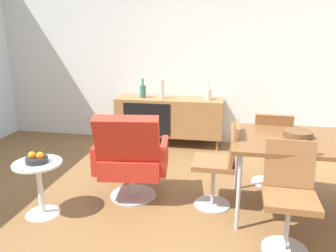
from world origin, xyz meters
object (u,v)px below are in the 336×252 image
Objects in this scene: dining_table at (321,144)px; dining_chair_near_window at (220,161)px; vase_cobalt at (143,91)px; dining_chair_back_left at (271,146)px; sideboard at (169,117)px; side_table_round at (39,182)px; vase_ceramic_small at (162,89)px; fruit_bowl at (37,159)px; wooden_bowl_on_table at (298,134)px; vase_sculptural_dark at (208,94)px; dining_chair_front_left at (289,193)px; lounge_chair_red at (131,157)px.

dining_table is 1.87× the size of dining_chair_near_window.
dining_chair_back_left is at bearing -34.75° from vase_cobalt.
sideboard is 2.37m from side_table_round.
vase_ceramic_small is 2.36m from fruit_bowl.
fruit_bowl is at bearing -168.11° from wooden_bowl_on_table.
dining_chair_near_window is 1.65× the size of side_table_round.
vase_sculptural_dark is 0.48× the size of side_table_round.
dining_chair_back_left and dining_chair_front_left have the same top height.
lounge_chair_red is (-1.77, -0.02, -0.23)m from dining_table.
sideboard is 6.39× the size of vase_sculptural_dark.
side_table_round is at bearing -164.79° from dining_chair_near_window.
fruit_bowl is (-0.72, -2.22, -0.30)m from vase_ceramic_small.
sideboard is at bearing 114.57° from dining_chair_near_window.
vase_sculptural_dark reaches higher than wooden_bowl_on_table.
vase_cobalt is 2.57m from wooden_bowl_on_table.
sideboard is 1.87× the size of dining_chair_front_left.
dining_table is 1.79m from lounge_chair_red.
wooden_bowl_on_table is at bearing -49.08° from sideboard.
vase_ceramic_small is 2.54m from dining_table.
side_table_round is at bearing -168.15° from wooden_bowl_on_table.
vase_ceramic_small is at bearing 0.00° from vase_cobalt.
dining_table is at bearing -11.79° from wooden_bowl_on_table.
dining_chair_near_window is at bearing -82.48° from vase_sculptural_dark.
vase_cobalt reaches higher than wooden_bowl_on_table.
dining_table is (1.70, -1.77, 0.26)m from sideboard.
vase_cobalt is 2.28m from fruit_bowl.
dining_chair_near_window is (0.93, -1.77, -0.39)m from vase_ceramic_small.
wooden_bowl_on_table is 1.30× the size of fruit_bowl.
lounge_chair_red is 1.82× the size of side_table_round.
sideboard is 1.80m from lounge_chair_red.
vase_cobalt is at bearing 137.71° from wooden_bowl_on_table.
side_table_round is (-1.65, -0.45, -0.15)m from dining_chair_near_window.
fruit_bowl is at bearing -101.02° from vase_cobalt.
lounge_chair_red is at bearing -92.40° from sideboard.
sideboard is at bearing 137.99° from dining_chair_back_left.
dining_chair_front_left is (0.01, -1.12, 0.00)m from dining_chair_back_left.
wooden_bowl_on_table reaches higher than side_table_round.
lounge_chair_red is (0.04, -1.80, -0.39)m from vase_ceramic_small.
vase_sculptural_dark reaches higher than dining_chair_front_left.
vase_ceramic_small reaches higher than dining_chair_near_window.
dining_chair_front_left is 1.52m from lounge_chair_red.
wooden_bowl_on_table is (1.61, -1.73, -0.09)m from vase_ceramic_small.
vase_cobalt reaches higher than dining_chair_back_left.
sideboard is 2.69m from dining_chair_front_left.
side_table_round is (-0.43, -2.22, -0.50)m from vase_cobalt.
vase_cobalt reaches higher than lounge_chair_red.
vase_cobalt is 1.43× the size of fruit_bowl.
fruit_bowl is (-1.65, -0.45, 0.09)m from dining_chair_near_window.
vase_ceramic_small reaches higher than dining_chair_front_left.
vase_sculptural_dark is 2.48m from dining_chair_front_left.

